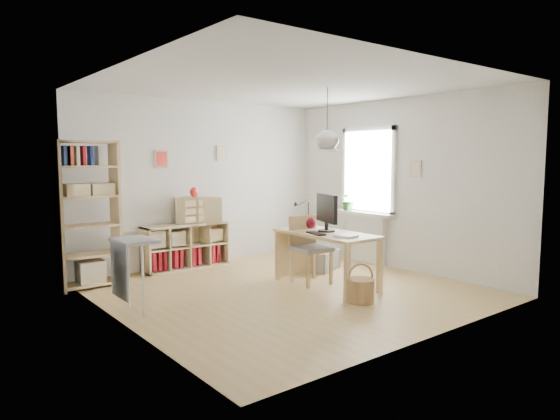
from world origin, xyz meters
TOP-DOWN VIEW (x-y plane):
  - ground at (0.00, 0.00)m, footprint 4.50×4.50m
  - room_shell at (0.55, -0.15)m, footprint 4.50×4.50m
  - window_unit at (2.23, 0.60)m, footprint 0.07×1.16m
  - radiator at (2.19, 0.60)m, footprint 0.10×0.80m
  - windowsill at (2.14, 0.60)m, footprint 0.22×1.20m
  - desk at (0.55, -0.15)m, footprint 0.70×1.50m
  - cube_shelf at (-0.47, 2.08)m, footprint 1.40×0.38m
  - tall_bookshelf at (-2.04, 1.80)m, footprint 0.80×0.38m
  - side_table at (-2.04, 0.35)m, footprint 0.40×0.55m
  - chair at (0.49, 0.15)m, footprint 0.50×0.50m
  - wicker_basket at (0.36, -0.97)m, footprint 0.35×0.35m
  - storage_chest at (1.17, 0.70)m, footprint 0.81×0.85m
  - monitor at (0.61, -0.10)m, footprint 0.25×0.58m
  - keyboard at (0.34, -0.18)m, footprint 0.22×0.37m
  - task_lamp at (0.64, 0.47)m, footprint 0.36×0.13m
  - yarn_ball at (0.63, 0.27)m, footprint 0.16×0.16m
  - paper_tray at (0.48, -0.60)m, footprint 0.24×0.28m
  - drawer_chest at (-0.22, 2.04)m, footprint 0.81×0.61m
  - red_vase at (-0.29, 2.04)m, footprint 0.13×0.13m
  - potted_plant at (2.12, 0.95)m, footprint 0.41×0.38m

SIDE VIEW (x-z plane):
  - ground at x=0.00m, z-range 0.00..0.00m
  - wicker_basket at x=0.36m, z-range -0.09..0.40m
  - storage_chest at x=1.17m, z-range -0.11..0.53m
  - cube_shelf at x=-0.47m, z-range -0.06..0.66m
  - radiator at x=2.19m, z-range 0.00..0.80m
  - chair at x=0.49m, z-range 0.07..1.01m
  - desk at x=0.55m, z-range 0.28..1.03m
  - side_table at x=-2.04m, z-range 0.24..1.09m
  - keyboard at x=0.34m, z-range 0.75..0.77m
  - paper_tray at x=0.48m, z-range 0.75..0.78m
  - yarn_ball at x=0.63m, z-range 0.75..0.91m
  - windowsill at x=2.14m, z-range 0.80..0.86m
  - drawer_chest at x=-0.22m, z-range 0.72..1.14m
  - task_lamp at x=0.64m, z-range 0.82..1.20m
  - potted_plant at x=2.12m, z-range 0.86..1.22m
  - monitor at x=0.61m, z-range 0.78..1.30m
  - tall_bookshelf at x=-2.04m, z-range 0.09..2.09m
  - red_vase at x=-0.29m, z-range 1.14..1.30m
  - window_unit at x=2.23m, z-range 0.82..2.28m
  - room_shell at x=0.55m, z-range -0.25..4.25m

